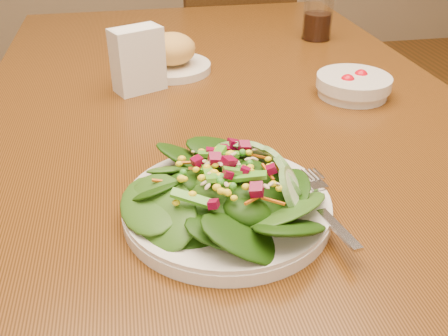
{
  "coord_description": "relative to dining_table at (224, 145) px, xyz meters",
  "views": [
    {
      "loc": [
        -0.16,
        -0.85,
        1.13
      ],
      "look_at": [
        -0.07,
        -0.34,
        0.81
      ],
      "focal_mm": 40.0,
      "sensor_mm": 36.0,
      "label": 1
    }
  ],
  "objects": [
    {
      "name": "dining_table",
      "position": [
        0.0,
        0.0,
        0.0
      ],
      "size": [
        0.9,
        1.4,
        0.75
      ],
      "color": "brown",
      "rests_on": "ground_plane"
    },
    {
      "name": "salad_plate",
      "position": [
        -0.06,
        -0.36,
        0.13
      ],
      "size": [
        0.26,
        0.26,
        0.07
      ],
      "rotation": [
        0.0,
        0.0,
        0.38
      ],
      "color": "silver",
      "rests_on": "dining_table"
    },
    {
      "name": "bread_plate",
      "position": [
        -0.08,
        0.16,
        0.13
      ],
      "size": [
        0.16,
        0.16,
        0.08
      ],
      "color": "silver",
      "rests_on": "dining_table"
    },
    {
      "name": "chair_far",
      "position": [
        0.23,
        1.09,
        -0.13
      ],
      "size": [
        0.51,
        0.51,
        0.97
      ],
      "rotation": [
        0.0,
        0.0,
        3.28
      ],
      "color": "#402811",
      "rests_on": "ground_plane"
    },
    {
      "name": "tomato_bowl",
      "position": [
        0.24,
        -0.04,
        0.12
      ],
      "size": [
        0.14,
        0.14,
        0.05
      ],
      "color": "silver",
      "rests_on": "dining_table"
    },
    {
      "name": "napkin_holder",
      "position": [
        -0.15,
        0.07,
        0.16
      ],
      "size": [
        0.11,
        0.08,
        0.12
      ],
      "rotation": [
        0.0,
        0.0,
        0.42
      ],
      "color": "white",
      "rests_on": "dining_table"
    },
    {
      "name": "drinking_glass",
      "position": [
        0.3,
        0.32,
        0.16
      ],
      "size": [
        0.07,
        0.07,
        0.13
      ],
      "color": "silver",
      "rests_on": "dining_table"
    }
  ]
}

